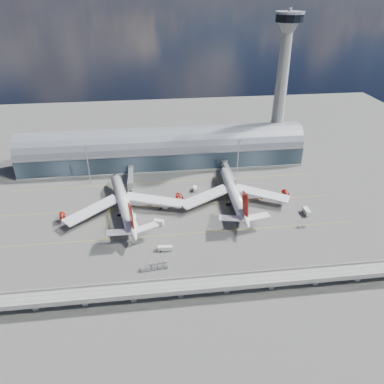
{
  "coord_description": "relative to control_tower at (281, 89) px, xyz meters",
  "views": [
    {
      "loc": [
        -9.48,
        -172.09,
        118.62
      ],
      "look_at": [
        12.87,
        10.0,
        14.0
      ],
      "focal_mm": 35.0,
      "sensor_mm": 36.0,
      "label": 1
    }
  ],
  "objects": [
    {
      "name": "floodlight_mast_left",
      "position": [
        -135.0,
        -28.0,
        -38.0
      ],
      "size": [
        3.0,
        0.7,
        25.7
      ],
      "color": "gray",
      "rests_on": "ground"
    },
    {
      "name": "service_truck_3",
      "position": [
        -6.4,
        -82.32,
        -49.96
      ],
      "size": [
        2.85,
        6.81,
        3.29
      ],
      "rotation": [
        0.0,
        0.0,
        -0.0
      ],
      "color": "silver",
      "rests_on": "ground"
    },
    {
      "name": "guideway",
      "position": [
        -85.0,
        -138.0,
        -46.34
      ],
      "size": [
        220.0,
        8.5,
        7.2
      ],
      "color": "gray",
      "rests_on": "ground"
    },
    {
      "name": "jet_bridge_left",
      "position": [
        -108.04,
        -29.88,
        -46.46
      ],
      "size": [
        4.4,
        28.0,
        7.25
      ],
      "color": "gray",
      "rests_on": "ground"
    },
    {
      "name": "control_tower",
      "position": [
        0.0,
        0.0,
        0.0
      ],
      "size": [
        19.0,
        19.0,
        103.0
      ],
      "color": "gray",
      "rests_on": "ground"
    },
    {
      "name": "cargo_train_1",
      "position": [
        -95.53,
        -119.41,
        -50.72
      ],
      "size": [
        13.34,
        2.83,
        1.76
      ],
      "rotation": [
        0.0,
        0.0,
        1.48
      ],
      "color": "gray",
      "rests_on": "ground"
    },
    {
      "name": "service_truck_0",
      "position": [
        -106.15,
        -77.71,
        -50.11
      ],
      "size": [
        3.39,
        7.41,
        2.96
      ],
      "rotation": [
        0.0,
        0.0,
        -0.15
      ],
      "color": "silver",
      "rests_on": "ground"
    },
    {
      "name": "service_truck_4",
      "position": [
        -66.96,
        -47.51,
        -50.21
      ],
      "size": [
        2.62,
        4.98,
        2.84
      ],
      "rotation": [
        0.0,
        0.0,
        -0.04
      ],
      "color": "silver",
      "rests_on": "ground"
    },
    {
      "name": "airliner_left",
      "position": [
        -111.06,
        -68.84,
        -45.07
      ],
      "size": [
        71.24,
        75.01,
        22.97
      ],
      "rotation": [
        0.0,
        0.0,
        0.19
      ],
      "color": "white",
      "rests_on": "ground"
    },
    {
      "name": "cargo_train_0",
      "position": [
        -93.6,
        -116.69,
        -50.88
      ],
      "size": [
        8.83,
        2.7,
        1.45
      ],
      "rotation": [
        0.0,
        0.0,
        1.42
      ],
      "color": "gray",
      "rests_on": "ground"
    },
    {
      "name": "jet_bridge_right",
      "position": [
        -42.32,
        -31.82,
        -46.46
      ],
      "size": [
        4.4,
        32.0,
        7.25
      ],
      "color": "gray",
      "rests_on": "ground"
    },
    {
      "name": "service_truck_5",
      "position": [
        -88.4,
        -65.44,
        -50.18
      ],
      "size": [
        6.06,
        5.36,
        2.85
      ],
      "rotation": [
        0.0,
        0.0,
        0.92
      ],
      "color": "silver",
      "rests_on": "ground"
    },
    {
      "name": "taxi_lines",
      "position": [
        -85.0,
        -60.89,
        -51.63
      ],
      "size": [
        200.0,
        80.12,
        0.01
      ],
      "color": "gold",
      "rests_on": "ground"
    },
    {
      "name": "ground",
      "position": [
        -85.0,
        -83.0,
        -51.64
      ],
      "size": [
        500.0,
        500.0,
        0.0
      ],
      "primitive_type": "plane",
      "color": "#474744",
      "rests_on": "ground"
    },
    {
      "name": "terminal",
      "position": [
        -85.0,
        -5.01,
        -40.3
      ],
      "size": [
        200.0,
        30.0,
        28.0
      ],
      "color": "#212D37",
      "rests_on": "ground"
    },
    {
      "name": "floodlight_mast_right",
      "position": [
        -35.0,
        -28.0,
        -38.0
      ],
      "size": [
        3.0,
        0.7,
        25.7
      ],
      "color": "gray",
      "rests_on": "ground"
    },
    {
      "name": "cargo_train_2",
      "position": [
        -14.16,
        -95.33,
        -50.87
      ],
      "size": [
        4.36,
        1.5,
        1.47
      ],
      "rotation": [
        0.0,
        0.0,
        1.6
      ],
      "color": "gray",
      "rests_on": "ground"
    },
    {
      "name": "service_truck_2",
      "position": [
        -89.77,
        -105.89,
        -50.27
      ],
      "size": [
        7.37,
        2.69,
        2.62
      ],
      "rotation": [
        0.0,
        0.0,
        1.49
      ],
      "color": "silver",
      "rests_on": "ground"
    },
    {
      "name": "airliner_right",
      "position": [
        -45.83,
        -64.91,
        -45.62
      ],
      "size": [
        69.8,
        72.92,
        23.19
      ],
      "rotation": [
        0.0,
        0.0,
        -0.01
      ],
      "color": "white",
      "rests_on": "ground"
    },
    {
      "name": "service_truck_1",
      "position": [
        -91.92,
        -82.92,
        -50.05
      ],
      "size": [
        5.95,
        4.16,
        3.15
      ],
      "rotation": [
        0.0,
        0.0,
        1.23
      ],
      "color": "silver",
      "rests_on": "ground"
    }
  ]
}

